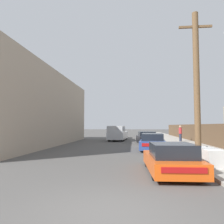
% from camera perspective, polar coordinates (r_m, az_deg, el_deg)
% --- Properties ---
extents(ground_plane, '(220.00, 220.00, 0.00)m').
position_cam_1_polar(ground_plane, '(5.09, 0.05, -25.32)').
color(ground_plane, '#4F4C49').
extents(sidewalk_curb, '(4.20, 63.00, 0.12)m').
position_cam_1_polar(sidewalk_curb, '(28.68, 15.54, -7.10)').
color(sidewalk_curb, '#9E998E').
rests_on(sidewalk_curb, ground).
extents(discarded_fridge, '(0.84, 1.82, 0.80)m').
position_cam_1_polar(discarded_fridge, '(10.81, 23.78, -10.62)').
color(discarded_fridge, silver).
rests_on(discarded_fridge, sidewalk_curb).
extents(parked_sports_car_red, '(1.99, 4.11, 1.20)m').
position_cam_1_polar(parked_sports_car_red, '(9.18, 15.15, -11.83)').
color(parked_sports_car_red, '#E05114').
rests_on(parked_sports_car_red, ground).
extents(car_parked_mid, '(2.24, 4.76, 1.27)m').
position_cam_1_polar(car_parked_mid, '(17.57, 10.55, -7.72)').
color(car_parked_mid, '#2D478C').
rests_on(car_parked_mid, ground).
extents(car_parked_far, '(2.18, 4.26, 1.26)m').
position_cam_1_polar(car_parked_far, '(23.82, 8.99, -6.64)').
color(car_parked_far, black).
rests_on(car_parked_far, ground).
extents(pickup_truck, '(2.38, 5.81, 1.86)m').
position_cam_1_polar(pickup_truck, '(27.66, 1.45, -5.57)').
color(pickup_truck, silver).
rests_on(pickup_truck, ground).
extents(utility_pole, '(1.80, 0.33, 8.10)m').
position_cam_1_polar(utility_pole, '(12.99, 21.24, 7.21)').
color(utility_pole, brown).
rests_on(utility_pole, sidewalk_curb).
extents(wooden_fence, '(0.08, 39.43, 1.92)m').
position_cam_1_polar(wooden_fence, '(24.82, 21.68, -5.19)').
color(wooden_fence, brown).
rests_on(wooden_fence, sidewalk_curb).
extents(building_left_block, '(7.00, 20.12, 6.95)m').
position_cam_1_polar(building_left_block, '(23.03, -21.54, 0.63)').
color(building_left_block, tan).
rests_on(building_left_block, ground).
extents(pedestrian, '(0.34, 0.34, 1.78)m').
position_cam_1_polar(pedestrian, '(26.05, 17.43, -5.28)').
color(pedestrian, '#282D42').
rests_on(pedestrian, sidewalk_curb).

